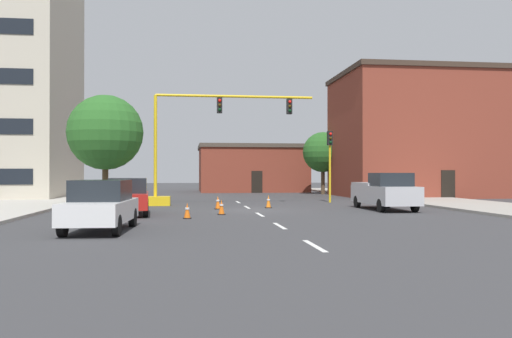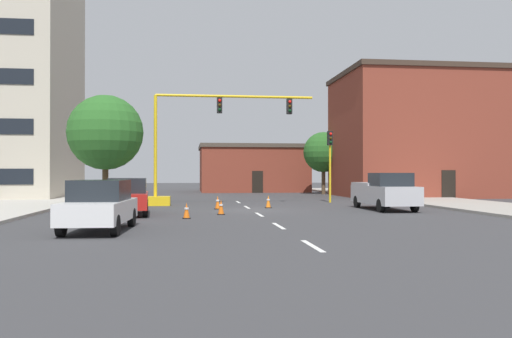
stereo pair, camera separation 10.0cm
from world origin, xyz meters
name	(u,v)px [view 1 (the left image)]	position (x,y,z in m)	size (l,w,h in m)	color
ground_plane	(252,210)	(0.00, 0.00, 0.00)	(160.00, 160.00, 0.00)	#38383A
sidewalk_left	(31,202)	(-13.47, 8.00, 0.07)	(6.00, 56.00, 0.14)	#B2ADA3
sidewalk_right	(426,200)	(13.47, 8.00, 0.07)	(6.00, 56.00, 0.14)	#9E998E
lane_stripe_seg_0	(314,246)	(0.00, -14.00, 0.00)	(0.16, 2.40, 0.01)	silver
lane_stripe_seg_1	(280,226)	(0.00, -8.50, 0.00)	(0.16, 2.40, 0.01)	silver
lane_stripe_seg_2	(260,214)	(0.00, -3.00, 0.00)	(0.16, 2.40, 0.01)	silver
lane_stripe_seg_3	(247,207)	(0.00, 2.50, 0.00)	(0.16, 2.40, 0.01)	silver
lane_stripe_seg_4	(238,202)	(0.00, 8.00, 0.00)	(0.16, 2.40, 0.01)	silver
building_brick_center	(251,168)	(3.49, 29.38, 2.50)	(11.45, 9.52, 4.98)	brown
building_row_right	(419,135)	(16.21, 15.10, 5.24)	(13.70, 10.31, 10.47)	brown
traffic_signal_gantry	(180,167)	(-3.90, 4.86, 2.34)	(10.68, 1.20, 6.83)	yellow
traffic_light_pole_right	(330,150)	(6.10, 6.76, 3.53)	(0.32, 0.47, 4.80)	yellow
tree_left_near	(105,133)	(-8.33, 4.82, 4.42)	(4.52, 4.52, 6.69)	#4C3823
tree_right_far	(323,152)	(9.16, 20.47, 3.93)	(3.76, 3.76, 5.82)	brown
pickup_truck_silver	(385,192)	(7.12, -0.60, 0.97)	(2.06, 5.42, 1.99)	#BCBCC1
sedan_white_near_left	(101,205)	(-6.34, -9.52, 0.89)	(2.12, 4.60, 1.74)	white
sedan_red_mid_left	(128,196)	(-6.19, -2.47, 0.89)	(2.15, 4.61, 1.74)	#B21E19
traffic_cone_roadside_a	(222,207)	(-1.81, -2.84, 0.36)	(0.36, 0.36, 0.73)	black
traffic_cone_roadside_b	(218,203)	(-1.76, 1.06, 0.37)	(0.36, 0.36, 0.74)	black
traffic_cone_roadside_c	(268,202)	(1.14, 1.70, 0.36)	(0.36, 0.36, 0.74)	black
traffic_cone_roadside_d	(187,211)	(-3.43, -4.86, 0.34)	(0.36, 0.36, 0.69)	black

